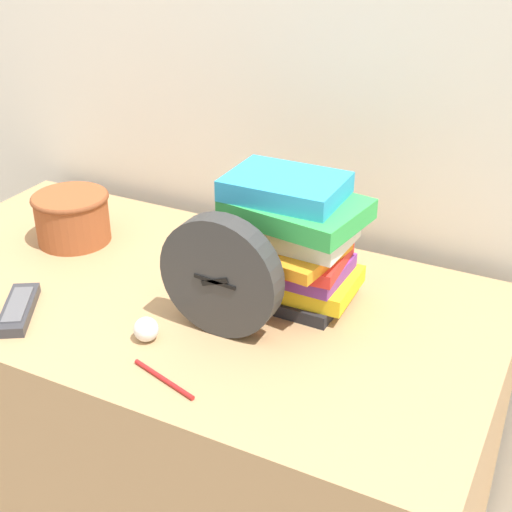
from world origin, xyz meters
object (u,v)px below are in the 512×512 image
(desk_clock, at_px, (220,277))
(basket, at_px, (72,216))
(tv_remote, at_px, (19,309))
(pen, at_px, (164,379))
(crumpled_paper_ball, at_px, (146,329))
(book_stack, at_px, (290,240))

(desk_clock, distance_m, basket, 0.51)
(desk_clock, bearing_deg, basket, 160.56)
(tv_remote, height_order, pen, tv_remote)
(tv_remote, xyz_separation_m, crumpled_paper_ball, (0.26, 0.04, 0.01))
(tv_remote, distance_m, pen, 0.36)
(tv_remote, bearing_deg, book_stack, 32.86)
(basket, bearing_deg, pen, -36.22)
(basket, distance_m, pen, 0.58)
(crumpled_paper_ball, bearing_deg, pen, -42.88)
(desk_clock, height_order, pen, desk_clock)
(basket, height_order, crumpled_paper_ball, basket)
(desk_clock, height_order, book_stack, book_stack)
(book_stack, bearing_deg, pen, -103.19)
(book_stack, relative_size, crumpled_paper_ball, 6.19)
(book_stack, relative_size, pen, 2.00)
(basket, distance_m, tv_remote, 0.31)
(tv_remote, distance_m, crumpled_paper_ball, 0.27)
(desk_clock, height_order, tv_remote, desk_clock)
(book_stack, relative_size, tv_remote, 1.67)
(desk_clock, relative_size, book_stack, 0.82)
(desk_clock, relative_size, tv_remote, 1.37)
(desk_clock, bearing_deg, pen, -94.38)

